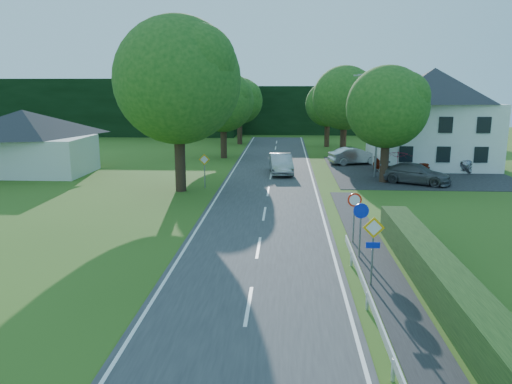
# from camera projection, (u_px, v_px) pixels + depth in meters

# --- Properties ---
(road) EXTENTS (7.00, 80.00, 0.04)m
(road) POSITION_uv_depth(u_px,v_px,m) (266.00, 206.00, 30.05)
(road) COLOR #343436
(road) RESTS_ON ground
(footpath) EXTENTS (1.50, 44.00, 0.04)m
(footpath) POSITION_uv_depth(u_px,v_px,m) (438.00, 382.00, 12.20)
(footpath) COLOR black
(footpath) RESTS_ON ground
(parking_pad) EXTENTS (14.00, 16.00, 0.04)m
(parking_pad) POSITION_uv_depth(u_px,v_px,m) (414.00, 171.00, 42.04)
(parking_pad) COLOR black
(parking_pad) RESTS_ON ground
(line_edge_left) EXTENTS (0.12, 80.00, 0.01)m
(line_edge_left) POSITION_uv_depth(u_px,v_px,m) (212.00, 204.00, 30.23)
(line_edge_left) COLOR white
(line_edge_left) RESTS_ON road
(line_edge_right) EXTENTS (0.12, 80.00, 0.01)m
(line_edge_right) POSITION_uv_depth(u_px,v_px,m) (320.00, 206.00, 29.86)
(line_edge_right) COLOR white
(line_edge_right) RESTS_ON road
(line_centre) EXTENTS (0.12, 80.00, 0.01)m
(line_centre) POSITION_uv_depth(u_px,v_px,m) (266.00, 205.00, 30.05)
(line_centre) COLOR white
(line_centre) RESTS_ON road
(tree_main) EXTENTS (9.40, 9.40, 11.64)m
(tree_main) POSITION_uv_depth(u_px,v_px,m) (178.00, 105.00, 33.09)
(tree_main) COLOR #1C4E17
(tree_main) RESTS_ON ground
(tree_left_far) EXTENTS (7.00, 7.00, 8.58)m
(tree_left_far) POSITION_uv_depth(u_px,v_px,m) (223.00, 115.00, 48.96)
(tree_left_far) COLOR #1C4E17
(tree_left_far) RESTS_ON ground
(tree_right_far) EXTENTS (7.40, 7.40, 9.09)m
(tree_right_far) POSITION_uv_depth(u_px,v_px,m) (344.00, 111.00, 50.17)
(tree_right_far) COLOR #1C4E17
(tree_right_far) RESTS_ON ground
(tree_left_back) EXTENTS (6.60, 6.60, 8.07)m
(tree_left_back) POSITION_uv_depth(u_px,v_px,m) (240.00, 111.00, 60.70)
(tree_left_back) COLOR #1C4E17
(tree_left_back) RESTS_ON ground
(tree_right_back) EXTENTS (6.20, 6.20, 7.56)m
(tree_right_back) POSITION_uv_depth(u_px,v_px,m) (328.00, 114.00, 58.19)
(tree_right_back) COLOR #1C4E17
(tree_right_back) RESTS_ON ground
(tree_right_mid) EXTENTS (7.00, 7.00, 8.58)m
(tree_right_mid) POSITION_uv_depth(u_px,v_px,m) (386.00, 125.00, 36.47)
(tree_right_mid) COLOR #1C4E17
(tree_right_mid) RESTS_ON ground
(treeline_left) EXTENTS (44.00, 6.00, 8.00)m
(treeline_left) POSITION_uv_depth(u_px,v_px,m) (84.00, 107.00, 71.83)
(treeline_left) COLOR black
(treeline_left) RESTS_ON ground
(treeline_right) EXTENTS (30.00, 5.00, 7.00)m
(treeline_right) POSITION_uv_depth(u_px,v_px,m) (332.00, 110.00, 73.75)
(treeline_right) COLOR black
(treeline_right) RESTS_ON ground
(bungalow_left) EXTENTS (11.00, 6.50, 5.20)m
(bungalow_left) POSITION_uv_depth(u_px,v_px,m) (25.00, 141.00, 40.41)
(bungalow_left) COLOR silver
(bungalow_left) RESTS_ON ground
(house_white) EXTENTS (10.60, 8.40, 8.60)m
(house_white) POSITION_uv_depth(u_px,v_px,m) (432.00, 117.00, 43.93)
(house_white) COLOR white
(house_white) RESTS_ON ground
(streetlight) EXTENTS (2.03, 0.18, 8.00)m
(streetlight) POSITION_uv_depth(u_px,v_px,m) (376.00, 120.00, 38.41)
(streetlight) COLOR gray
(streetlight) RESTS_ON ground
(sign_priority_right) EXTENTS (0.78, 0.09, 2.59)m
(sign_priority_right) POSITION_uv_depth(u_px,v_px,m) (373.00, 238.00, 17.70)
(sign_priority_right) COLOR gray
(sign_priority_right) RESTS_ON ground
(sign_roundabout) EXTENTS (0.64, 0.08, 2.37)m
(sign_roundabout) POSITION_uv_depth(u_px,v_px,m) (361.00, 220.00, 20.65)
(sign_roundabout) COLOR gray
(sign_roundabout) RESTS_ON ground
(sign_speed_limit) EXTENTS (0.64, 0.11, 2.37)m
(sign_speed_limit) POSITION_uv_depth(u_px,v_px,m) (354.00, 206.00, 22.58)
(sign_speed_limit) COLOR gray
(sign_speed_limit) RESTS_ON ground
(sign_priority_left) EXTENTS (0.78, 0.09, 2.44)m
(sign_priority_left) POSITION_uv_depth(u_px,v_px,m) (204.00, 164.00, 34.82)
(sign_priority_left) COLOR gray
(sign_priority_left) RESTS_ON ground
(moving_car) EXTENTS (2.13, 5.02, 1.61)m
(moving_car) POSITION_uv_depth(u_px,v_px,m) (281.00, 164.00, 40.61)
(moving_car) COLOR #A2A2A7
(moving_car) RESTS_ON road
(motorcycle) EXTENTS (0.67, 1.86, 0.97)m
(motorcycle) POSITION_uv_depth(u_px,v_px,m) (284.00, 162.00, 43.94)
(motorcycle) COLOR black
(motorcycle) RESTS_ON road
(parked_car_red) EXTENTS (4.86, 2.49, 1.58)m
(parked_car_red) POSITION_uv_depth(u_px,v_px,m) (401.00, 162.00, 41.93)
(parked_car_red) COLOR maroon
(parked_car_red) RESTS_ON parking_pad
(parked_car_silver_a) EXTENTS (4.90, 2.90, 1.53)m
(parked_car_silver_a) POSITION_uv_depth(u_px,v_px,m) (355.00, 156.00, 45.51)
(parked_car_silver_a) COLOR #BAB9BE
(parked_car_silver_a) RESTS_ON parking_pad
(parked_car_grey) EXTENTS (5.37, 4.08, 1.45)m
(parked_car_grey) POSITION_uv_depth(u_px,v_px,m) (416.00, 174.00, 36.59)
(parked_car_grey) COLOR #505155
(parked_car_grey) RESTS_ON parking_pad
(parked_car_silver_b) EXTENTS (6.01, 4.90, 1.52)m
(parked_car_silver_b) POSITION_uv_depth(u_px,v_px,m) (475.00, 161.00, 42.54)
(parked_car_silver_b) COLOR silver
(parked_car_silver_b) RESTS_ON parking_pad
(parasol) EXTENTS (2.67, 2.71, 2.11)m
(parasol) POSITION_uv_depth(u_px,v_px,m) (397.00, 165.00, 38.67)
(parasol) COLOR red
(parasol) RESTS_ON parking_pad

